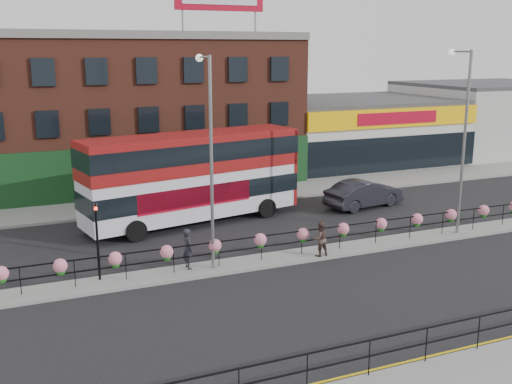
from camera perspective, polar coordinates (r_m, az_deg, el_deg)
name	(u,v)px	position (r m, az deg, el deg)	size (l,w,h in m)	color
ground	(282,260)	(27.25, 2.46, -6.48)	(120.00, 120.00, 0.00)	black
north_pavement	(201,199)	(37.96, -5.28, -0.65)	(60.00, 4.00, 0.15)	gray
median	(282,258)	(27.23, 2.47, -6.33)	(60.00, 1.60, 0.15)	gray
yellow_line_inner	(416,359)	(19.69, 15.03, -15.15)	(60.00, 0.10, 0.01)	gold
yellow_line_outer	(420,362)	(19.57, 15.36, -15.36)	(60.00, 0.10, 0.01)	gold
brick_building	(111,110)	(43.86, -13.66, 7.63)	(25.00, 12.21, 10.30)	brown
supermarket	(353,130)	(51.24, 9.24, 5.84)	(15.00, 12.25, 5.30)	silver
warehouse_east	(489,117)	(60.35, 21.27, 6.71)	(14.50, 12.00, 6.30)	#ADAEA9
median_railing	(282,238)	(26.92, 2.49, -4.38)	(30.04, 0.56, 1.23)	black
south_railing	(370,349)	(17.90, 10.78, -14.51)	(20.04, 0.05, 1.12)	black
double_decker_bus	(193,169)	(32.40, -5.99, 2.21)	(12.43, 5.08, 4.90)	silver
car	(364,194)	(36.53, 10.27, -0.15)	(5.28, 2.66, 1.66)	#23242C
pedestrian_a	(188,249)	(25.69, -6.50, -5.37)	(0.48, 0.68, 1.77)	black
pedestrian_b	(320,239)	(27.22, 6.11, -4.46)	(0.81, 0.64, 1.60)	#4B3730
lamp_column_west	(209,145)	(24.78, -4.47, 4.50)	(0.32, 1.57, 8.94)	slate
lamp_column_east	(462,126)	(31.38, 19.04, 5.92)	(0.33, 1.60, 9.14)	slate
traffic_light_median	(96,225)	(24.68, -14.96, -3.04)	(0.15, 0.28, 3.65)	black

